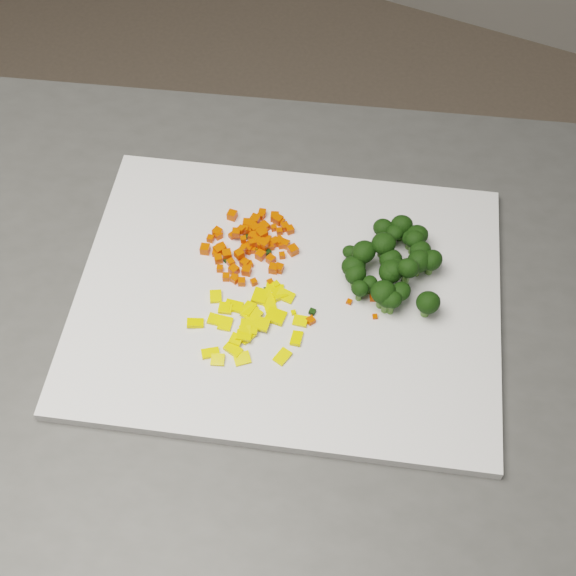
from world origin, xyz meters
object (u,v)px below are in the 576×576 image
at_px(counter_block, 281,485).
at_px(cutting_board, 288,296).
at_px(broccoli_pile, 391,262).
at_px(carrot_pile, 250,240).
at_px(pepper_pile, 248,325).

height_order(counter_block, cutting_board, cutting_board).
xyz_separation_m(counter_block, broccoli_pile, (0.08, 0.10, 0.49)).
relative_size(cutting_board, carrot_pile, 4.50).
xyz_separation_m(cutting_board, carrot_pile, (-0.06, 0.04, 0.02)).
height_order(counter_block, broccoli_pile, broccoli_pile).
relative_size(counter_block, broccoli_pile, 8.35).
distance_m(counter_block, cutting_board, 0.46).
height_order(pepper_pile, broccoli_pile, broccoli_pile).
bearing_deg(cutting_board, pepper_pile, -107.64).
height_order(cutting_board, carrot_pile, carrot_pile).
xyz_separation_m(cutting_board, pepper_pile, (-0.02, -0.06, 0.01)).
xyz_separation_m(carrot_pile, pepper_pile, (0.05, -0.10, -0.01)).
distance_m(pepper_pile, broccoli_pile, 0.17).
bearing_deg(counter_block, cutting_board, 98.94).
bearing_deg(counter_block, pepper_pile, -141.93).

